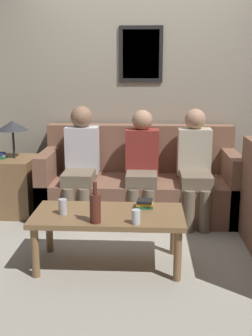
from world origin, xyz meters
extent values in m
plane|color=#ADA899|center=(0.00, 0.00, 0.00)|extent=(16.00, 16.00, 0.00)
cube|color=#9E937F|center=(0.00, 0.97, 1.30)|extent=(9.00, 0.06, 2.60)
cube|color=black|center=(0.00, 0.93, 1.70)|extent=(0.48, 0.02, 0.60)
cube|color=#B7CCB2|center=(0.00, 0.92, 1.70)|extent=(0.40, 0.01, 0.52)
cube|color=brown|center=(0.00, 0.46, 0.21)|extent=(2.05, 0.86, 0.42)
cube|color=brown|center=(0.00, 0.79, 0.68)|extent=(2.05, 0.20, 0.52)
cube|color=brown|center=(-0.96, 0.46, 0.35)|extent=(0.14, 0.86, 0.70)
cube|color=brown|center=(0.96, 0.46, 0.35)|extent=(0.14, 0.86, 0.70)
cube|color=olive|center=(-0.22, -0.72, 0.42)|extent=(1.19, 0.58, 0.04)
cylinder|color=olive|center=(-0.75, -0.95, 0.20)|extent=(0.06, 0.06, 0.40)
cylinder|color=olive|center=(0.32, -0.95, 0.20)|extent=(0.06, 0.06, 0.40)
cylinder|color=olive|center=(-0.75, -0.49, 0.20)|extent=(0.06, 0.06, 0.40)
cylinder|color=olive|center=(0.32, -0.49, 0.20)|extent=(0.06, 0.06, 0.40)
cube|color=olive|center=(-1.40, 0.47, 0.31)|extent=(0.54, 0.54, 0.61)
cylinder|color=#262628|center=(-1.33, 0.47, 0.77)|extent=(0.02, 0.02, 0.32)
cone|color=#2D2D33|center=(-1.33, 0.47, 0.97)|extent=(0.33, 0.33, 0.10)
cube|color=#237547|center=(-1.48, 0.44, 0.63)|extent=(0.13, 0.09, 0.02)
cube|color=beige|center=(-1.48, 0.44, 0.65)|extent=(0.12, 0.09, 0.02)
cube|color=navy|center=(-1.48, 0.44, 0.67)|extent=(0.10, 0.09, 0.03)
cylinder|color=#562319|center=(-0.29, -0.93, 0.55)|extent=(0.08, 0.08, 0.22)
cylinder|color=#562319|center=(-0.29, -0.93, 0.71)|extent=(0.03, 0.03, 0.09)
cylinder|color=silver|center=(0.01, -0.94, 0.50)|extent=(0.07, 0.07, 0.11)
cube|color=#237547|center=(0.07, -0.58, 0.45)|extent=(0.13, 0.10, 0.03)
cube|color=gold|center=(0.07, -0.58, 0.48)|extent=(0.14, 0.10, 0.02)
cube|color=black|center=(0.07, -0.58, 0.50)|extent=(0.13, 0.13, 0.02)
cylinder|color=#BCBCC1|center=(-0.57, -0.76, 0.50)|extent=(0.07, 0.07, 0.12)
cube|color=#756651|center=(-0.61, 0.26, 0.47)|extent=(0.31, 0.46, 0.14)
cylinder|color=#756651|center=(-0.68, 0.03, 0.21)|extent=(0.11, 0.11, 0.42)
cylinder|color=#756651|center=(-0.53, 0.03, 0.21)|extent=(0.11, 0.11, 0.42)
cube|color=silver|center=(-0.61, 0.50, 0.71)|extent=(0.34, 0.22, 0.49)
sphere|color=#8C664C|center=(-0.61, 0.50, 1.06)|extent=(0.23, 0.23, 0.23)
cube|color=#756651|center=(0.03, 0.24, 0.47)|extent=(0.31, 0.41, 0.14)
cylinder|color=#756651|center=(-0.05, 0.04, 0.21)|extent=(0.11, 0.11, 0.42)
cylinder|color=#756651|center=(0.11, 0.04, 0.21)|extent=(0.11, 0.11, 0.42)
cube|color=maroon|center=(0.03, 0.45, 0.70)|extent=(0.34, 0.22, 0.47)
sphere|color=tan|center=(0.03, 0.45, 1.03)|extent=(0.21, 0.21, 0.21)
cube|color=#756651|center=(0.57, 0.25, 0.47)|extent=(0.31, 0.46, 0.14)
cylinder|color=#756651|center=(0.49, 0.02, 0.21)|extent=(0.11, 0.11, 0.42)
cylinder|color=#756651|center=(0.65, 0.02, 0.21)|extent=(0.11, 0.11, 0.42)
cube|color=beige|center=(0.57, 0.48, 0.71)|extent=(0.34, 0.22, 0.48)
sphere|color=tan|center=(0.57, 0.48, 1.04)|extent=(0.22, 0.22, 0.22)
camera|label=1|loc=(0.09, -3.85, 1.56)|focal=45.00mm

